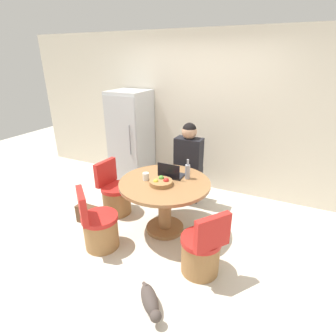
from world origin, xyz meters
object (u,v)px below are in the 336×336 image
(cat, at_px, (150,301))
(handbag, at_px, (87,214))
(chair_left_side, at_px, (115,196))
(chair_near_left_corner, at_px, (99,228))
(refrigerator, at_px, (131,138))
(dining_table, at_px, (165,195))
(bottle, at_px, (188,171))
(laptop, at_px, (171,174))
(fruit_bowl, at_px, (161,182))
(chair_near_right_corner, at_px, (202,252))
(person_seated, at_px, (189,161))

(cat, bearing_deg, handbag, -163.75)
(chair_left_side, relative_size, chair_near_left_corner, 1.00)
(refrigerator, bearing_deg, dining_table, -42.98)
(refrigerator, xyz_separation_m, bottle, (1.45, -0.93, -0.01))
(laptop, distance_m, bottle, 0.23)
(chair_near_left_corner, relative_size, bottle, 3.02)
(laptop, bearing_deg, chair_near_left_corner, 54.80)
(dining_table, relative_size, fruit_bowl, 4.04)
(refrigerator, xyz_separation_m, chair_near_right_corner, (1.92, -1.67, -0.57))
(chair_near_right_corner, bearing_deg, person_seated, -116.21)
(dining_table, height_order, chair_near_right_corner, chair_near_right_corner)
(refrigerator, bearing_deg, handbag, -84.11)
(cat, bearing_deg, bottle, 143.70)
(chair_near_left_corner, height_order, laptop, laptop)
(fruit_bowl, bearing_deg, handbag, -167.90)
(chair_near_left_corner, height_order, fruit_bowl, fruit_bowl)
(refrigerator, height_order, chair_near_left_corner, refrigerator)
(refrigerator, distance_m, chair_near_left_corner, 1.99)
(chair_left_side, xyz_separation_m, person_seated, (0.89, 0.72, 0.47))
(refrigerator, distance_m, bottle, 1.72)
(chair_near_right_corner, xyz_separation_m, handbag, (-1.77, 0.21, -0.14))
(chair_near_left_corner, bearing_deg, chair_left_side, -27.35)
(chair_near_left_corner, xyz_separation_m, laptop, (0.58, 0.82, 0.50))
(chair_near_left_corner, bearing_deg, person_seated, -71.24)
(chair_near_left_corner, bearing_deg, dining_table, -90.00)
(refrigerator, distance_m, chair_near_right_corner, 2.60)
(dining_table, xyz_separation_m, chair_near_right_corner, (0.69, -0.53, -0.26))
(handbag, bearing_deg, chair_left_side, 63.11)
(chair_left_side, distance_m, person_seated, 1.24)
(refrigerator, bearing_deg, fruit_bowl, -45.31)
(laptop, height_order, handbag, laptop)
(dining_table, xyz_separation_m, chair_left_side, (-0.87, 0.09, -0.26))
(person_seated, xyz_separation_m, fruit_bowl, (-0.03, -0.90, 0.02))
(chair_near_left_corner, distance_m, bottle, 1.31)
(handbag, bearing_deg, bottle, 22.27)
(chair_left_side, distance_m, bottle, 1.24)
(bottle, distance_m, handbag, 1.57)
(refrigerator, relative_size, handbag, 5.58)
(chair_near_right_corner, xyz_separation_m, chair_near_left_corner, (-1.27, -0.13, 0.00))
(fruit_bowl, relative_size, bottle, 1.09)
(laptop, xyz_separation_m, fruit_bowl, (-0.01, -0.26, -0.01))
(fruit_bowl, bearing_deg, chair_near_left_corner, -135.16)
(chair_near_left_corner, bearing_deg, bottle, -91.56)
(chair_left_side, height_order, laptop, laptop)
(chair_left_side, relative_size, cat, 2.06)
(chair_near_left_corner, relative_size, laptop, 2.60)
(dining_table, relative_size, cat, 3.00)
(chair_left_side, height_order, handbag, chair_left_side)
(chair_near_right_corner, relative_size, fruit_bowl, 2.77)
(chair_near_left_corner, xyz_separation_m, handbag, (-0.50, 0.34, -0.14))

